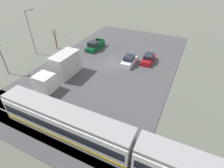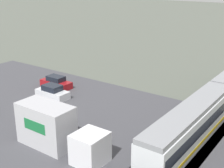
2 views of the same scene
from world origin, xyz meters
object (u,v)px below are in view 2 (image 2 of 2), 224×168
at_px(box_truck, 56,130).
at_px(sedan_car_0, 56,83).
at_px(sedan_car_1, 52,92).
at_px(light_rail_tram, 219,99).

height_order(box_truck, sedan_car_0, box_truck).
height_order(sedan_car_0, sedan_car_1, sedan_car_1).
bearing_deg(sedan_car_0, light_rail_tram, -77.82).
xyz_separation_m(box_truck, sedan_car_0, (-11.07, -11.35, -1.09)).
height_order(light_rail_tram, sedan_car_0, light_rail_tram).
bearing_deg(light_rail_tram, box_truck, -29.72).
relative_size(light_rail_tram, box_truck, 3.59).
xyz_separation_m(sedan_car_0, sedan_car_1, (2.94, 2.39, 0.03)).
height_order(light_rail_tram, sedan_car_1, light_rail_tram).
bearing_deg(light_rail_tram, sedan_car_0, -77.82).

